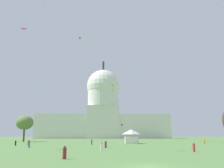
{
  "coord_description": "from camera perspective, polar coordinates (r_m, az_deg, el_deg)",
  "views": [
    {
      "loc": [
        -3.81,
        -23.98,
        2.83
      ],
      "look_at": [
        -0.6,
        97.14,
        27.49
      ],
      "focal_mm": 40.22,
      "sensor_mm": 36.0,
      "label": 1
    }
  ],
  "objects": [
    {
      "name": "ground_plane",
      "position": [
        24.44,
        7.84,
        -18.05
      ],
      "size": [
        800.0,
        800.0,
        0.0
      ],
      "primitive_type": "plane",
      "color": "#567F42"
    },
    {
      "name": "capitol_building",
      "position": [
        215.57,
        -2.06,
        -6.39
      ],
      "size": [
        111.17,
        28.25,
        66.82
      ],
      "color": "silver",
      "rests_on": "ground_plane"
    },
    {
      "name": "event_tent",
      "position": [
        86.62,
        4.42,
        -11.79
      ],
      "size": [
        4.68,
        6.3,
        4.69
      ],
      "rotation": [
        0.0,
        0.0,
        -0.02
      ],
      "color": "white",
      "rests_on": "ground_plane"
    },
    {
      "name": "tree_west_near",
      "position": [
        114.41,
        -19.24,
        -8.31
      ],
      "size": [
        10.59,
        10.88,
        11.03
      ],
      "color": "brown",
      "rests_on": "ground_plane"
    },
    {
      "name": "person_orange_mid_left",
      "position": [
        86.45,
        20.27,
        -12.25
      ],
      "size": [
        0.45,
        0.45,
        1.47
      ],
      "rotation": [
        0.0,
        0.0,
        4.74
      ],
      "color": "orange",
      "rests_on": "ground_plane"
    },
    {
      "name": "person_white_edge_west",
      "position": [
        47.48,
        -2.39,
        -14.08
      ],
      "size": [
        0.52,
        0.52,
        1.52
      ],
      "rotation": [
        0.0,
        0.0,
        4.26
      ],
      "color": "silver",
      "rests_on": "ground_plane"
    },
    {
      "name": "person_purple_deep_crowd",
      "position": [
        76.33,
        -4.64,
        -13.03
      ],
      "size": [
        0.48,
        0.48,
        1.65
      ],
      "rotation": [
        0.0,
        0.0,
        4.96
      ],
      "color": "#703D93",
      "rests_on": "ground_plane"
    },
    {
      "name": "person_maroon_back_right",
      "position": [
        31.65,
        -10.74,
        -15.14
      ],
      "size": [
        0.52,
        0.52,
        1.6
      ],
      "rotation": [
        0.0,
        0.0,
        4.57
      ],
      "color": "maroon",
      "rests_on": "ground_plane"
    },
    {
      "name": "person_red_front_right",
      "position": [
        46.34,
        18.11,
        -13.56
      ],
      "size": [
        0.51,
        0.51,
        1.59
      ],
      "rotation": [
        0.0,
        0.0,
        1.28
      ],
      "color": "red",
      "rests_on": "ground_plane"
    },
    {
      "name": "person_black_mid_center",
      "position": [
        74.49,
        -21.07,
        -12.41
      ],
      "size": [
        0.41,
        0.41,
        1.51
      ],
      "rotation": [
        0.0,
        0.0,
        3.02
      ],
      "color": "black",
      "rests_on": "ground_plane"
    },
    {
      "name": "person_maroon_back_left",
      "position": [
        57.07,
        -1.46,
        -13.61
      ],
      "size": [
        0.59,
        0.59,
        1.63
      ],
      "rotation": [
        0.0,
        0.0,
        4.36
      ],
      "color": "maroon",
      "rests_on": "ground_plane"
    },
    {
      "name": "person_red_lawn_far_right",
      "position": [
        74.44,
        -18.47,
        -12.58
      ],
      "size": [
        0.47,
        0.47,
        1.54
      ],
      "rotation": [
        0.0,
        0.0,
        1.63
      ],
      "color": "red",
      "rests_on": "ground_plane"
    },
    {
      "name": "person_teal_edge_east",
      "position": [
        61.06,
        -18.3,
        -12.86
      ],
      "size": [
        0.5,
        0.5,
        1.71
      ],
      "rotation": [
        0.0,
        0.0,
        0.89
      ],
      "color": "#1E757A",
      "rests_on": "ground_plane"
    },
    {
      "name": "kite_magenta_mid",
      "position": [
        74.04,
        -19.42,
        11.27
      ],
      "size": [
        1.62,
        1.13,
        0.18
      ],
      "rotation": [
        0.0,
        0.0,
        3.38
      ],
      "color": "#D1339E"
    },
    {
      "name": "kite_yellow_high",
      "position": [
        190.81,
        -1.52,
        -0.28
      ],
      "size": [
        1.15,
        1.17,
        2.53
      ],
      "rotation": [
        0.0,
        0.0,
        3.72
      ],
      "color": "yellow"
    },
    {
      "name": "kite_orange_mid",
      "position": [
        126.02,
        0.21,
        -0.35
      ],
      "size": [
        0.68,
        0.63,
        3.81
      ],
      "rotation": [
        0.0,
        0.0,
        1.61
      ],
      "color": "orange"
    },
    {
      "name": "kite_green_high",
      "position": [
        128.21,
        -7.34,
        10.32
      ],
      "size": [
        1.27,
        1.33,
        2.39
      ],
      "rotation": [
        0.0,
        0.0,
        3.44
      ],
      "color": "green"
    },
    {
      "name": "kite_black_low",
      "position": [
        137.81,
        2.27,
        -9.37
      ],
      "size": [
        0.88,
        0.81,
        3.23
      ],
      "rotation": [
        0.0,
        0.0,
        3.08
      ],
      "color": "black"
    },
    {
      "name": "kite_blue_high",
      "position": [
        93.72,
        -15.06,
        17.87
      ],
      "size": [
        1.65,
        1.06,
        2.05
      ],
      "rotation": [
        0.0,
        0.0,
        0.32
      ],
      "color": "blue"
    }
  ]
}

